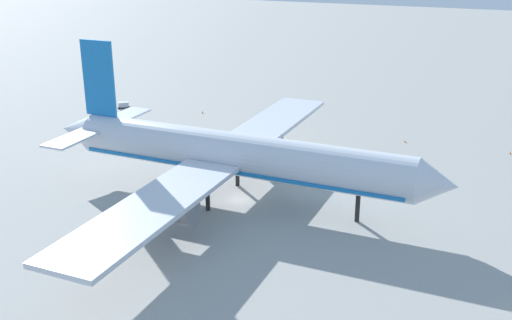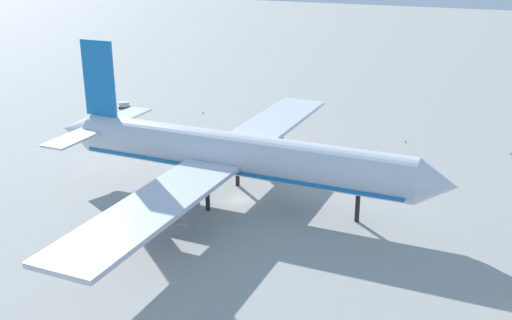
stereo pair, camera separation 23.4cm
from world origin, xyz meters
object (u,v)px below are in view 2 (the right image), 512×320
object	(u,v)px
traffic_cone_1	(511,153)
traffic_cone_4	(406,141)
airliner	(231,155)
baggage_cart_2	(124,105)
traffic_cone_0	(203,112)

from	to	relation	value
traffic_cone_1	traffic_cone_4	size ratio (longest dim) A/B	1.00
airliner	traffic_cone_4	xyz separation A→B (m)	(21.33, 39.42, -7.30)
baggage_cart_2	traffic_cone_4	distance (m)	68.73
traffic_cone_0	traffic_cone_4	xyz separation A→B (m)	(48.49, -3.80, 0.00)
traffic_cone_0	traffic_cone_1	size ratio (longest dim) A/B	1.00
airliner	baggage_cart_2	xyz separation A→B (m)	(-47.39, 40.28, -6.78)
airliner	traffic_cone_0	size ratio (longest dim) A/B	140.87
airliner	traffic_cone_1	size ratio (longest dim) A/B	140.87
baggage_cart_2	traffic_cone_4	size ratio (longest dim) A/B	6.05
airliner	baggage_cart_2	distance (m)	62.57
airliner	traffic_cone_1	world-z (taller)	airliner
baggage_cart_2	traffic_cone_4	xyz separation A→B (m)	(68.73, -0.86, -0.52)
traffic_cone_0	traffic_cone_1	world-z (taller)	same
traffic_cone_0	traffic_cone_4	world-z (taller)	same
traffic_cone_0	traffic_cone_1	bearing A→B (deg)	-2.79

